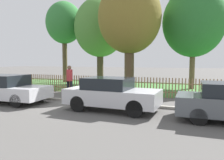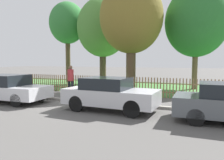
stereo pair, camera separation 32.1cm
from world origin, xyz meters
TOP-DOWN VIEW (x-y plane):
  - ground_plane at (0.00, 0.00)m, footprint 120.00×120.00m
  - kerb_stone at (0.00, 0.10)m, footprint 33.47×0.20m
  - grass_strip at (0.00, 7.40)m, footprint 33.47×8.71m
  - park_fence at (-0.00, 3.05)m, footprint 33.47×0.05m
  - parked_car_black_saloon at (-4.22, -1.29)m, footprint 4.20×2.00m
  - parked_car_navy_estate at (1.32, -1.05)m, footprint 3.99×1.85m
  - covered_motorcycle at (0.31, 0.82)m, footprint 1.97×0.74m
  - tree_nearest_kerb at (-7.46, 8.97)m, footprint 3.52×3.52m
  - tree_behind_motorcycle at (-3.61, 8.86)m, footprint 4.66×4.66m
  - tree_mid_park at (0.23, 5.29)m, footprint 4.38×4.38m
  - tree_far_left at (4.37, 7.86)m, footprint 4.49×4.49m
  - pedestrian_by_lamp at (-2.50, 1.82)m, footprint 0.42×0.42m

SIDE VIEW (x-z plane):
  - ground_plane at x=0.00m, z-range 0.00..0.00m
  - grass_strip at x=0.00m, z-range 0.00..0.01m
  - kerb_stone at x=0.00m, z-range 0.00..0.12m
  - park_fence at x=0.00m, z-range 0.00..1.14m
  - covered_motorcycle at x=0.31m, z-range 0.11..1.17m
  - parked_car_black_saloon at x=-4.22m, z-range 0.01..1.40m
  - parked_car_navy_estate at x=1.32m, z-range 0.02..1.42m
  - pedestrian_by_lamp at x=-2.50m, z-range 0.12..1.94m
  - tree_far_left at x=4.37m, z-range 1.17..8.72m
  - tree_mid_park at x=0.23m, z-range 1.25..8.89m
  - tree_behind_motorcycle at x=-3.61m, z-range 1.19..9.01m
  - tree_nearest_kerb at x=-7.46m, z-range 1.82..9.65m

